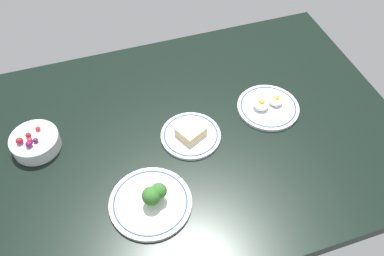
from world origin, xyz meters
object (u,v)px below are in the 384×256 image
plate_eggs (268,106)px  plate_broccoli (151,201)px  plate_sandwich (191,134)px  bowl_berries (35,142)px

plate_eggs → plate_broccoli: plate_broccoli is taller
plate_sandwich → plate_eggs: plate_eggs is taller
bowl_berries → plate_broccoli: (-28.39, 30.03, -0.95)cm
plate_sandwich → plate_broccoli: (17.61, 19.30, 0.57)cm
plate_eggs → plate_broccoli: size_ratio=0.90×
plate_sandwich → plate_broccoli: plate_broccoli is taller
plate_broccoli → bowl_berries: bearing=-46.6°
bowl_berries → plate_broccoli: 41.34cm
bowl_berries → plate_eggs: 74.43cm
plate_sandwich → bowl_berries: (46.00, -10.73, 1.53)cm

